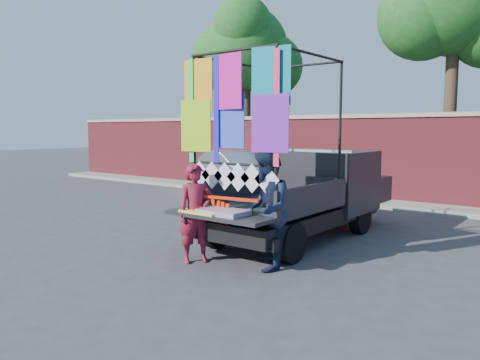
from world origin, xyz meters
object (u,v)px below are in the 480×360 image
Objects in this scene: woman at (196,213)px; pickup_truck at (313,193)px; sedan at (239,172)px; man at (266,210)px.

pickup_truck is at bearing 22.50° from woman.
man is at bearing -115.75° from sedan.
woman is 0.87× the size of man.
pickup_truck is at bearing -104.39° from sedan.
sedan is (-4.90, 3.80, -0.12)m from pickup_truck.
pickup_truck is 3.36× the size of woman.
woman is 1.18m from man.
sedan is at bearing -172.67° from man.
man is (1.11, 0.39, 0.12)m from woman.
pickup_truck is 1.22× the size of sedan.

